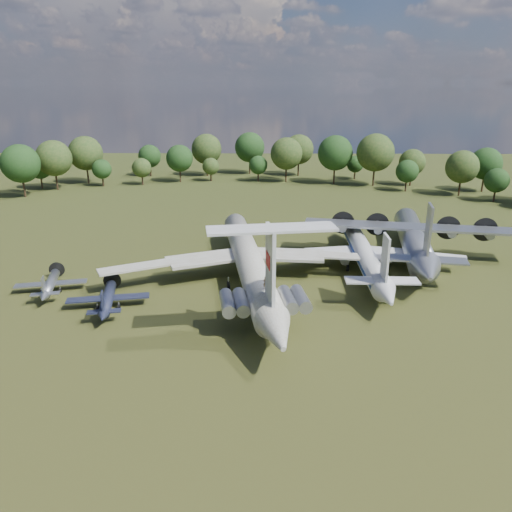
# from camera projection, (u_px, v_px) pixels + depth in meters

# --- Properties ---
(ground) EXTENTS (300.00, 300.00, 0.00)m
(ground) POSITION_uv_depth(u_px,v_px,m) (224.00, 278.00, 79.53)
(ground) COLOR #203712
(ground) RESTS_ON ground
(il62_airliner) EXTENTS (53.61, 64.89, 5.75)m
(il62_airliner) POSITION_uv_depth(u_px,v_px,m) (249.00, 266.00, 76.69)
(il62_airliner) COLOR #B4B4AF
(il62_airliner) RESTS_ON ground
(tu104_jet) EXTENTS (33.91, 44.75, 4.42)m
(tu104_jet) POSITION_uv_depth(u_px,v_px,m) (363.00, 257.00, 82.66)
(tu104_jet) COLOR silver
(tu104_jet) RESTS_ON ground
(an12_transport) EXTENTS (45.08, 48.77, 5.65)m
(an12_transport) POSITION_uv_depth(u_px,v_px,m) (413.00, 243.00, 87.56)
(an12_transport) COLOR #A8ABB0
(an12_transport) RESTS_ON ground
(small_prop_west) EXTENTS (13.86, 17.04, 2.23)m
(small_prop_west) POSITION_uv_depth(u_px,v_px,m) (108.00, 301.00, 68.53)
(small_prop_west) COLOR black
(small_prop_west) RESTS_ON ground
(small_prop_northwest) EXTENTS (13.15, 15.91, 2.04)m
(small_prop_northwest) POSITION_uv_depth(u_px,v_px,m) (51.00, 286.00, 73.86)
(small_prop_northwest) COLOR #AAADB2
(small_prop_northwest) RESTS_ON ground
(person_on_il62) EXTENTS (0.65, 0.50, 1.59)m
(person_on_il62) POSITION_uv_depth(u_px,v_px,m) (265.00, 283.00, 60.41)
(person_on_il62) COLOR #96734C
(person_on_il62) RESTS_ON il62_airliner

